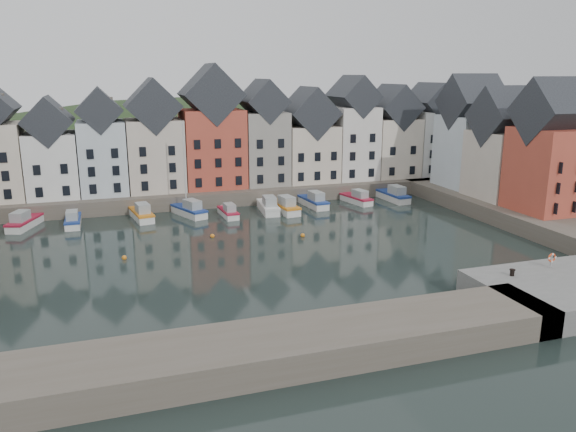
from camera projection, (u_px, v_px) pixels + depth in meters
name	position (u px, v px, depth m)	size (l,w,h in m)	color
ground	(265.00, 255.00, 58.54)	(260.00, 260.00, 0.00)	black
far_quay	(211.00, 190.00, 85.92)	(90.00, 16.00, 2.00)	#534C40
right_quay	(534.00, 212.00, 72.23)	(14.00, 54.00, 2.00)	#534C40
near_wall	(207.00, 360.00, 35.02)	(50.00, 6.00, 2.00)	#534C40
hillside	(191.00, 256.00, 114.55)	(153.60, 70.40, 64.00)	#1F3319
far_terrace	(233.00, 139.00, 83.10)	(72.37, 8.16, 17.78)	beige
right_terrace	(507.00, 146.00, 74.64)	(8.30, 24.25, 16.36)	silver
mooring_buoys	(217.00, 242.00, 62.21)	(20.50, 5.50, 0.50)	orange
boat_a	(24.00, 222.00, 68.43)	(3.99, 6.72, 2.47)	silver
boat_b	(73.00, 221.00, 69.41)	(1.82, 5.85, 2.25)	silver
boat_c	(142.00, 214.00, 72.36)	(2.99, 6.75, 2.50)	silver
boat_d	(190.00, 210.00, 74.22)	(4.26, 6.83, 12.49)	silver
boat_e	(228.00, 212.00, 73.86)	(1.96, 5.43, 2.05)	silver
boat_f	(268.00, 207.00, 76.22)	(2.67, 6.87, 2.58)	silver
boat_g	(284.00, 207.00, 76.14)	(2.92, 7.02, 2.62)	silver
boat_h	(314.00, 201.00, 79.38)	(2.61, 6.74, 2.53)	silver
boat_i	(357.00, 199.00, 81.49)	(2.99, 6.19, 2.28)	silver
boat_j	(394.00, 196.00, 83.08)	(2.52, 6.93, 2.62)	silver
mooring_bollard	(512.00, 272.00, 46.64)	(0.48, 0.48, 0.56)	black
life_ring_post	(552.00, 258.00, 48.49)	(0.80, 0.17, 1.30)	gray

